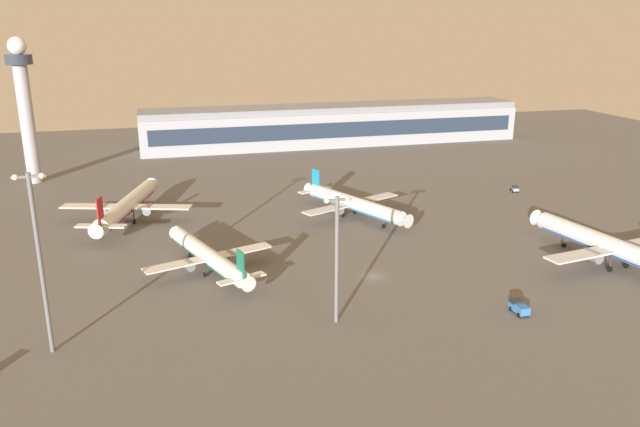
# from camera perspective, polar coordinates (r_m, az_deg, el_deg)

# --- Properties ---
(ground_plane) EXTENTS (416.00, 416.00, 0.00)m
(ground_plane) POSITION_cam_1_polar(r_m,az_deg,el_deg) (129.87, 4.80, -5.70)
(ground_plane) COLOR #605E5B
(terminal_building) EXTENTS (159.31, 22.40, 16.40)m
(terminal_building) POSITION_cam_1_polar(r_m,az_deg,el_deg) (268.44, 1.26, 8.05)
(terminal_building) COLOR #9EA3AD
(terminal_building) RESTS_ON ground
(control_tower) EXTENTS (8.00, 8.00, 45.68)m
(control_tower) POSITION_cam_1_polar(r_m,az_deg,el_deg) (220.00, -25.24, 9.20)
(control_tower) COLOR #A8A8B2
(control_tower) RESTS_ON ground
(airplane_mid_apron) EXTENTS (34.92, 44.69, 11.48)m
(airplane_mid_apron) POSITION_cam_1_polar(r_m,az_deg,el_deg) (146.64, 24.97, -2.79)
(airplane_mid_apron) COLOR silver
(airplane_mid_apron) RESTS_ON ground
(airplane_taxiway_distant) EXTENTS (27.50, 34.95, 9.23)m
(airplane_taxiway_distant) POSITION_cam_1_polar(r_m,az_deg,el_deg) (132.26, -10.04, -3.86)
(airplane_taxiway_distant) COLOR silver
(airplane_taxiway_distant) RESTS_ON ground
(airplane_far_stand) EXTENTS (29.82, 37.77, 10.21)m
(airplane_far_stand) POSITION_cam_1_polar(r_m,az_deg,el_deg) (166.62, 3.03, 0.92)
(airplane_far_stand) COLOR silver
(airplane_far_stand) RESTS_ON ground
(airplane_near_gate) EXTENTS (33.46, 42.56, 11.18)m
(airplane_near_gate) POSITION_cam_1_polar(r_m,az_deg,el_deg) (170.68, -17.13, 0.69)
(airplane_near_gate) COLOR silver
(airplane_near_gate) RESTS_ON ground
(cargo_loader) EXTENTS (2.04, 4.16, 2.25)m
(cargo_loader) POSITION_cam_1_polar(r_m,az_deg,el_deg) (118.90, 17.61, -8.10)
(cargo_loader) COLOR #3372BF
(cargo_loader) RESTS_ON ground
(pushback_tug) EXTENTS (2.42, 3.39, 2.05)m
(pushback_tug) POSITION_cam_1_polar(r_m,az_deg,el_deg) (201.04, 17.30, 2.16)
(pushback_tug) COLOR gray
(pushback_tug) RESTS_ON ground
(apron_light_west) EXTENTS (4.80, 0.90, 22.63)m
(apron_light_west) POSITION_cam_1_polar(r_m,az_deg,el_deg) (105.77, 1.54, -3.43)
(apron_light_west) COLOR slate
(apron_light_west) RESTS_ON ground
(apron_light_central) EXTENTS (4.80, 0.90, 29.09)m
(apron_light_central) POSITION_cam_1_polar(r_m,az_deg,el_deg) (103.99, -24.12, -3.40)
(apron_light_central) COLOR slate
(apron_light_central) RESTS_ON ground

